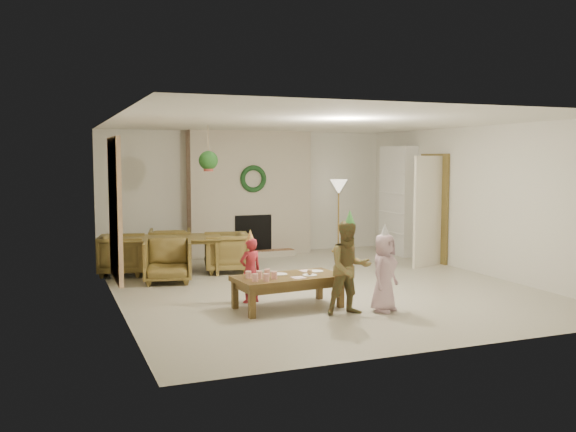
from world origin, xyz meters
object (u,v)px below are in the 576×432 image
dining_chair_left (122,255)px  dining_chair_right (226,252)px  dining_chair_far (170,247)px  child_pink (384,273)px  child_red (250,270)px  dining_chair_near (168,261)px  dining_table (169,255)px  coffee_table_top (288,278)px  child_plaid (349,268)px

dining_chair_left → dining_chair_right: (1.71, -0.36, 0.00)m
dining_chair_far → child_pink: size_ratio=0.75×
child_red → child_pink: (1.45, -1.09, 0.06)m
dining_chair_far → dining_chair_right: bearing=141.3°
dining_chair_right → dining_chair_near: bearing=-51.3°
dining_table → dining_chair_near: bearing=-90.0°
dining_chair_far → child_pink: 4.80m
coffee_table_top → child_red: (-0.36, 0.48, 0.04)m
dining_table → child_red: (0.63, -2.54, 0.13)m
dining_chair_right → child_red: child_red is taller
dining_chair_left → child_red: 3.04m
dining_table → dining_chair_right: size_ratio=2.34×
dining_chair_far → coffee_table_top: (0.83, -3.79, 0.05)m
dining_chair_near → child_plaid: (1.75, -2.85, 0.25)m
coffee_table_top → child_plaid: bearing=-49.6°
dining_chair_left → child_red: (1.39, -2.70, 0.10)m
child_pink → dining_chair_right: bearing=75.0°
dining_chair_right → child_pink: (1.13, -3.43, 0.16)m
coffee_table_top → child_pink: 1.25m
dining_chair_left → child_red: bearing=-140.8°
coffee_table_top → child_plaid: child_plaid is taller
dining_table → coffee_table_top: size_ratio=1.27×
dining_chair_left → child_plaid: size_ratio=0.64×
dining_table → dining_chair_far: 0.78m
dining_chair_far → coffee_table_top: bearing=114.3°
child_red → child_plaid: 1.44m
dining_table → dining_chair_left: size_ratio=2.34×
child_plaid → child_pink: 0.50m
dining_chair_right → coffee_table_top: bearing=12.8°
child_red → dining_table: bearing=-88.5°
child_red → child_plaid: bearing=119.2°
dining_chair_near → coffee_table_top: size_ratio=0.54×
coffee_table_top → dining_chair_right: bearing=85.7°
coffee_table_top → child_red: child_red is taller
dining_chair_left → dining_chair_right: size_ratio=1.00×
child_pink → dining_chair_far: bearing=80.4°
dining_chair_right → child_plaid: 3.48m
dining_table → dining_chair_left: 0.78m
child_plaid → child_pink: size_ratio=1.18×
dining_chair_near → dining_chair_left: (-0.60, 0.92, 0.00)m
dining_table → dining_chair_right: bearing=-0.0°
dining_chair_far → dining_chair_right: 1.24m
dining_table → dining_chair_near: (-0.16, -0.76, 0.03)m
coffee_table_top → child_plaid: 0.86m
child_plaid → dining_table: bearing=118.5°
dining_table → child_plaid: child_plaid is taller
dining_table → child_pink: size_ratio=1.76×
dining_chair_near → dining_table: bearing=90.0°
child_plaid → child_red: bearing=136.5°
dining_table → child_pink: bearing=-48.3°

